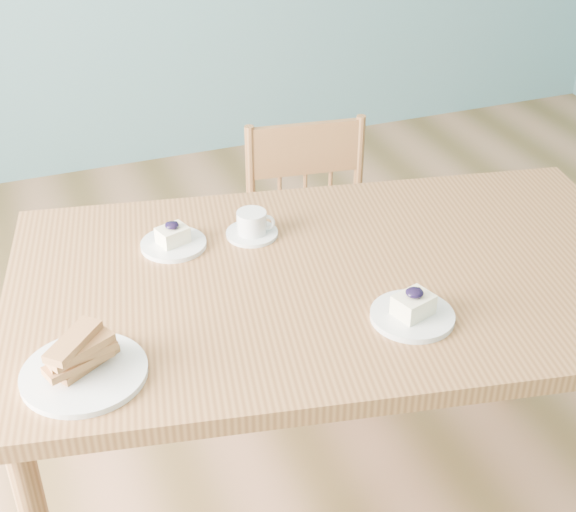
% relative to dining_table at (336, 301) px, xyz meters
% --- Properties ---
extents(room, '(5.01, 5.01, 2.71)m').
position_rel_dining_table_xyz_m(room, '(0.23, -0.06, 0.62)').
color(room, '#AA724F').
rests_on(room, ground).
extents(dining_table, '(1.64, 1.13, 0.80)m').
position_rel_dining_table_xyz_m(dining_table, '(0.00, 0.00, 0.00)').
color(dining_table, '#9A663A').
rests_on(dining_table, ground).
extents(dining_chair, '(0.44, 0.42, 0.86)m').
position_rel_dining_table_xyz_m(dining_chair, '(0.20, 0.60, -0.28)').
color(dining_chair, '#9A663A').
rests_on(dining_chair, ground).
extents(cheesecake_plate_near, '(0.18, 0.18, 0.08)m').
position_rel_dining_table_xyz_m(cheesecake_plate_near, '(0.08, -0.22, 0.10)').
color(cheesecake_plate_near, silver).
rests_on(cheesecake_plate_near, dining_table).
extents(cheesecake_plate_far, '(0.16, 0.16, 0.07)m').
position_rel_dining_table_xyz_m(cheesecake_plate_far, '(-0.32, 0.25, 0.10)').
color(cheesecake_plate_far, silver).
rests_on(cheesecake_plate_far, dining_table).
extents(coffee_cup, '(0.13, 0.13, 0.06)m').
position_rel_dining_table_xyz_m(coffee_cup, '(-0.13, 0.23, 0.11)').
color(coffee_cup, silver).
rests_on(coffee_cup, dining_table).
extents(biscotti_plate, '(0.24, 0.24, 0.10)m').
position_rel_dining_table_xyz_m(biscotti_plate, '(-0.60, -0.15, 0.11)').
color(biscotti_plate, silver).
rests_on(biscotti_plate, dining_table).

